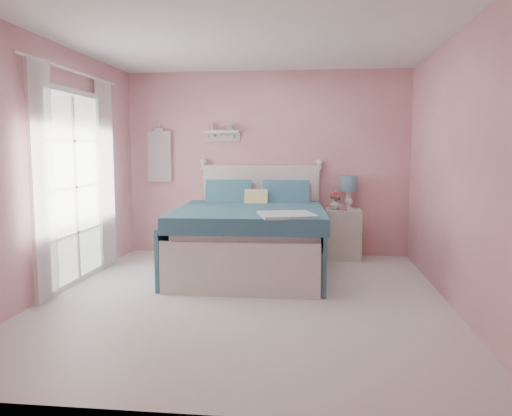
% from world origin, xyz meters
% --- Properties ---
extents(floor, '(4.50, 4.50, 0.00)m').
position_xyz_m(floor, '(0.00, 0.00, 0.00)').
color(floor, silver).
rests_on(floor, ground).
extents(room_shell, '(4.50, 4.50, 4.50)m').
position_xyz_m(room_shell, '(0.00, 0.00, 1.58)').
color(room_shell, tan).
rests_on(room_shell, floor).
extents(bed, '(1.82, 2.25, 1.28)m').
position_xyz_m(bed, '(-0.07, 1.14, 0.42)').
color(bed, silver).
rests_on(bed, floor).
extents(nightstand, '(0.47, 0.47, 0.69)m').
position_xyz_m(nightstand, '(1.08, 2.00, 0.34)').
color(nightstand, beige).
rests_on(nightstand, floor).
extents(table_lamp, '(0.23, 0.23, 0.45)m').
position_xyz_m(table_lamp, '(1.15, 2.10, 1.00)').
color(table_lamp, white).
rests_on(table_lamp, nightstand).
extents(vase, '(0.20, 0.20, 0.16)m').
position_xyz_m(vase, '(0.97, 1.98, 0.77)').
color(vase, silver).
rests_on(vase, nightstand).
extents(teacup, '(0.14, 0.14, 0.09)m').
position_xyz_m(teacup, '(1.06, 1.86, 0.73)').
color(teacup, tan).
rests_on(teacup, nightstand).
extents(roses, '(0.14, 0.11, 0.12)m').
position_xyz_m(roses, '(0.97, 1.98, 0.88)').
color(roses, '#DD4B5A').
rests_on(roses, vase).
extents(wall_shelf, '(0.50, 0.15, 0.25)m').
position_xyz_m(wall_shelf, '(-0.63, 2.19, 1.73)').
color(wall_shelf, silver).
rests_on(wall_shelf, room_shell).
extents(hanging_dress, '(0.34, 0.03, 0.72)m').
position_xyz_m(hanging_dress, '(-1.55, 2.18, 1.40)').
color(hanging_dress, white).
rests_on(hanging_dress, room_shell).
extents(french_door, '(0.04, 1.32, 2.16)m').
position_xyz_m(french_door, '(-1.97, 0.40, 1.07)').
color(french_door, silver).
rests_on(french_door, floor).
extents(curtain_near, '(0.04, 0.40, 2.32)m').
position_xyz_m(curtain_near, '(-1.92, -0.34, 1.18)').
color(curtain_near, white).
rests_on(curtain_near, floor).
extents(curtain_far, '(0.04, 0.40, 2.32)m').
position_xyz_m(curtain_far, '(-1.92, 1.14, 1.18)').
color(curtain_far, white).
rests_on(curtain_far, floor).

